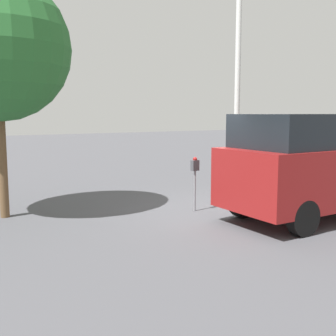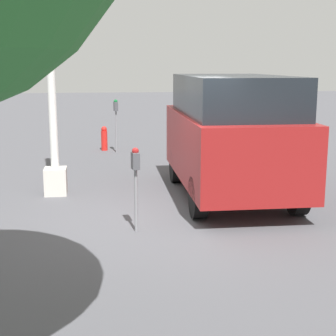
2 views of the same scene
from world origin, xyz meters
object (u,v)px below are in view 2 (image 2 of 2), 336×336
Objects in this scene: parking_meter_far at (116,114)px; parked_van at (231,133)px; parking_meter_near at (136,170)px; fire_hydrant at (104,138)px; lamp_post at (52,90)px.

parking_meter_far is 0.35× the size of parked_van.
fire_hydrant is (7.94, 0.42, -0.63)m from parking_meter_near.
parking_meter_far is 0.98m from fire_hydrant.
parking_meter_near is 3.15m from lamp_post.
parked_van is (1.94, -2.01, 0.29)m from parking_meter_near.
lamp_post is (2.57, 1.45, 1.11)m from parking_meter_near.
lamp_post is 1.39× the size of parked_van.
parking_meter_near is 0.22× the size of lamp_post.
lamp_post is at bearing 157.10° from parking_meter_far.
parking_meter_far is (7.50, 0.06, 0.17)m from parking_meter_near.
fire_hydrant is (6.01, 2.43, -0.91)m from parked_van.
parked_van is 6.05× the size of fire_hydrant.
parking_meter_near is 7.98m from fire_hydrant.
parking_meter_far is at bearing -6.67° from parking_meter_near.
parking_meter_near is 0.30× the size of parked_van.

